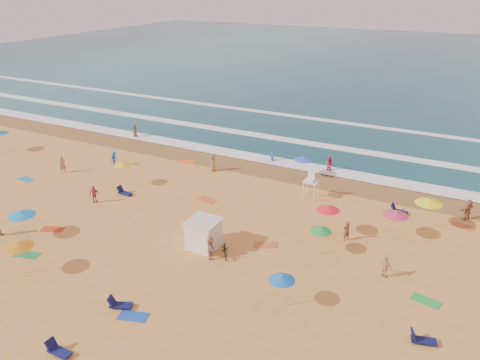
% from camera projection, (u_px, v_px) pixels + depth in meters
% --- Properties ---
extents(ground, '(220.00, 220.00, 0.00)m').
position_uv_depth(ground, '(221.00, 229.00, 36.00)').
color(ground, gold).
rests_on(ground, ground).
extents(ocean, '(220.00, 140.00, 0.18)m').
position_uv_depth(ocean, '(406.00, 63.00, 104.44)').
color(ocean, '#0C4756').
rests_on(ocean, ground).
extents(wet_sand, '(220.00, 220.00, 0.00)m').
position_uv_depth(wet_sand, '(283.00, 173.00, 46.18)').
color(wet_sand, olive).
rests_on(wet_sand, ground).
extents(surf_foam, '(200.00, 18.70, 0.05)m').
position_uv_depth(surf_foam, '(313.00, 146.00, 53.33)').
color(surf_foam, white).
rests_on(surf_foam, ground).
extents(cabana, '(2.00, 2.00, 2.00)m').
position_uv_depth(cabana, '(204.00, 234.00, 33.26)').
color(cabana, white).
rests_on(cabana, ground).
extents(cabana_roof, '(2.20, 2.20, 0.12)m').
position_uv_depth(cabana_roof, '(203.00, 221.00, 32.84)').
color(cabana_roof, silver).
rests_on(cabana_roof, cabana).
extents(bicycle, '(1.53, 1.88, 0.96)m').
position_uv_depth(bicycle, '(225.00, 249.00, 32.43)').
color(bicycle, black).
rests_on(bicycle, ground).
extents(lifeguard_stand, '(1.20, 1.20, 2.10)m').
position_uv_depth(lifeguard_stand, '(311.00, 187.00, 40.73)').
color(lifeguard_stand, white).
rests_on(lifeguard_stand, ground).
extents(beach_umbrellas, '(58.20, 31.45, 0.73)m').
position_uv_depth(beach_umbrellas, '(265.00, 209.00, 34.39)').
color(beach_umbrellas, '#21914C').
rests_on(beach_umbrellas, ground).
extents(loungers, '(58.74, 24.76, 0.34)m').
position_uv_depth(loungers, '(282.00, 272.00, 30.51)').
color(loungers, navy).
rests_on(loungers, ground).
extents(towels, '(39.72, 23.97, 0.03)m').
position_uv_depth(towels, '(202.00, 237.00, 34.87)').
color(towels, red).
rests_on(towels, ground).
extents(beachgoers, '(47.93, 24.58, 2.10)m').
position_uv_depth(beachgoers, '(236.00, 187.00, 41.17)').
color(beachgoers, tan).
rests_on(beachgoers, ground).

